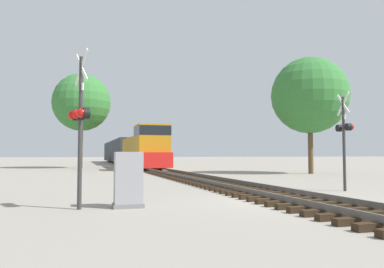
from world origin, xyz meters
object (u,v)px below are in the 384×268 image
object	(u,v)px
tree_mid_background	(82,102)
crossing_signal_far	(344,133)
freight_train	(124,151)
tree_far_right	(310,95)
relay_cabinet	(128,180)
crossing_signal_near	(80,118)

from	to	relation	value
tree_mid_background	crossing_signal_far	bearing A→B (deg)	-70.68
crossing_signal_far	tree_mid_background	world-z (taller)	tree_mid_background
freight_train	tree_far_right	bearing A→B (deg)	-70.62
crossing_signal_far	relay_cabinet	bearing A→B (deg)	112.04
crossing_signal_near	relay_cabinet	bearing A→B (deg)	68.67
crossing_signal_near	relay_cabinet	world-z (taller)	crossing_signal_near
tree_mid_background	relay_cabinet	bearing A→B (deg)	-87.89
freight_train	relay_cabinet	xyz separation A→B (m)	(-5.07, -45.03, -1.14)
tree_far_right	tree_mid_background	size ratio (longest dim) A/B	0.88
freight_train	tree_mid_background	world-z (taller)	tree_mid_background
tree_far_right	freight_train	bearing A→B (deg)	109.38
freight_train	crossing_signal_far	xyz separation A→B (m)	(4.04, -42.81, 0.48)
tree_mid_background	tree_far_right	bearing A→B (deg)	-45.18
tree_far_right	crossing_signal_far	bearing A→B (deg)	-118.92
relay_cabinet	tree_mid_background	bearing A→B (deg)	92.11
freight_train	crossing_signal_near	distance (m)	45.45
crossing_signal_near	relay_cabinet	distance (m)	2.19
freight_train	crossing_signal_near	world-z (taller)	crossing_signal_near
relay_cabinet	tree_mid_background	size ratio (longest dim) A/B	0.15
crossing_signal_near	crossing_signal_far	size ratio (longest dim) A/B	1.08
relay_cabinet	tree_mid_background	world-z (taller)	tree_mid_background
relay_cabinet	tree_far_right	bearing A→B (deg)	42.27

